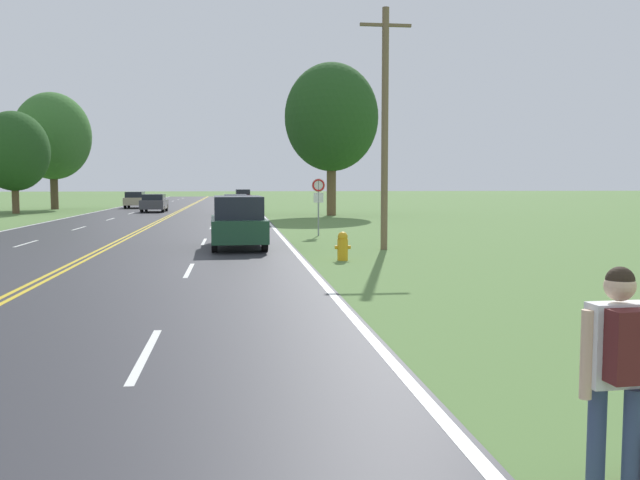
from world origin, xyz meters
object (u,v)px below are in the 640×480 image
at_px(tree_right_cluster, 331,118).
at_px(tree_left_verge, 53,136).
at_px(traffic_sign, 318,193).
at_px(fire_hydrant, 343,246).
at_px(car_champagne_suv_receding, 135,199).
at_px(hitchhiker_person, 621,358).
at_px(car_maroon_sedan_distant, 243,196).
at_px(car_dark_grey_sedan_mid_far, 154,203).
at_px(car_black_hatchback_mid_near, 235,204).
at_px(tree_behind_sign, 14,151).
at_px(car_dark_green_van_approaching, 238,221).

bearing_deg(tree_right_cluster, tree_left_verge, 147.68).
distance_m(traffic_sign, tree_right_cluster, 20.01).
relative_size(fire_hydrant, car_champagne_suv_receding, 0.20).
relative_size(hitchhiker_person, fire_hydrant, 1.97).
bearing_deg(car_maroon_sedan_distant, fire_hydrant, -0.60).
bearing_deg(traffic_sign, tree_left_verge, 120.47).
distance_m(fire_hydrant, car_dark_grey_sedan_mid_far, 37.53).
height_order(car_black_hatchback_mid_near, car_champagne_suv_receding, car_champagne_suv_receding).
bearing_deg(tree_behind_sign, car_black_hatchback_mid_near, -14.36).
distance_m(tree_left_verge, car_maroon_sedan_distant, 27.84).
height_order(hitchhiker_person, fire_hydrant, hitchhiker_person).
bearing_deg(tree_right_cluster, car_black_hatchback_mid_near, 166.25).
relative_size(fire_hydrant, tree_left_verge, 0.08).
bearing_deg(tree_left_verge, traffic_sign, -59.53).
distance_m(fire_hydrant, tree_behind_sign, 40.39).
relative_size(fire_hydrant, car_maroon_sedan_distant, 0.22).
xyz_separation_m(hitchhiker_person, car_maroon_sedan_distant, (-1.78, 80.20, -0.26)).
xyz_separation_m(fire_hydrant, traffic_sign, (0.46, 9.69, 1.48)).
height_order(traffic_sign, tree_right_cluster, tree_right_cluster).
bearing_deg(car_black_hatchback_mid_near, tree_right_cluster, 75.46).
height_order(hitchhiker_person, car_black_hatchback_mid_near, hitchhiker_person).
bearing_deg(fire_hydrant, traffic_sign, 87.28).
xyz_separation_m(car_dark_green_van_approaching, car_maroon_sedan_distant, (0.91, 60.19, -0.19)).
distance_m(tree_right_cluster, car_champagne_suv_receding, 24.34).
bearing_deg(car_maroon_sedan_distant, car_black_hatchback_mid_near, -4.18).
bearing_deg(car_dark_grey_sedan_mid_far, car_champagne_suv_receding, 17.38).
relative_size(traffic_sign, car_black_hatchback_mid_near, 0.60).
relative_size(tree_left_verge, tree_behind_sign, 1.32).
distance_m(tree_left_verge, car_dark_grey_sedan_mid_far, 13.29).
distance_m(car_dark_green_van_approaching, car_black_hatchback_mid_near, 26.08).
xyz_separation_m(tree_right_cluster, car_maroon_sedan_distant, (-6.00, 35.81, -6.29)).
xyz_separation_m(car_dark_grey_sedan_mid_far, car_champagne_suv_receding, (-2.84, 9.40, 0.08)).
distance_m(tree_behind_sign, car_dark_grey_sedan_mid_far, 11.19).
relative_size(car_black_hatchback_mid_near, car_dark_grey_sedan_mid_far, 1.03).
distance_m(tree_behind_sign, tree_right_cluster, 24.71).
bearing_deg(car_maroon_sedan_distant, traffic_sign, 0.23).
bearing_deg(car_dark_grey_sedan_mid_far, tree_right_cluster, -118.45).
bearing_deg(car_black_hatchback_mid_near, car_dark_green_van_approaching, -0.69).
bearing_deg(car_champagne_suv_receding, hitchhiker_person, -170.46).
relative_size(traffic_sign, car_dark_grey_sedan_mid_far, 0.62).
bearing_deg(tree_right_cluster, car_dark_green_van_approaching, -105.82).
distance_m(car_dark_grey_sedan_mid_far, car_maroon_sedan_distant, 29.29).
bearing_deg(car_black_hatchback_mid_near, car_maroon_sedan_distant, 177.60).
relative_size(tree_behind_sign, car_dark_grey_sedan_mid_far, 1.91).
xyz_separation_m(car_champagne_suv_receding, car_maroon_sedan_distant, (10.37, 18.91, -0.04)).
bearing_deg(car_dark_green_van_approaching, hitchhiker_person, 5.88).
distance_m(tree_right_cluster, car_dark_grey_sedan_mid_far, 16.71).
relative_size(traffic_sign, car_maroon_sedan_distant, 0.63).
relative_size(hitchhiker_person, car_black_hatchback_mid_near, 0.41).
distance_m(traffic_sign, car_dark_grey_sedan_mid_far, 28.47).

